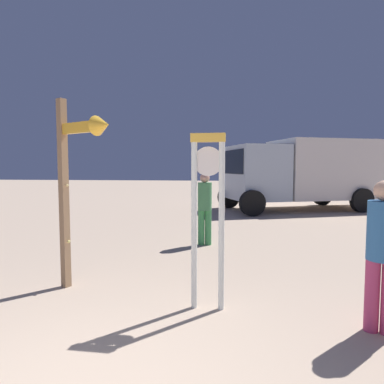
# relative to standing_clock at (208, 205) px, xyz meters

# --- Properties ---
(standing_clock) EXTENTS (0.40, 0.11, 2.06)m
(standing_clock) POSITION_rel_standing_clock_xyz_m (0.00, 0.00, 0.00)
(standing_clock) COLOR white
(standing_clock) RESTS_ON ground_plane
(arrow_sign) EXTENTS (0.94, 0.59, 2.60)m
(arrow_sign) POSITION_rel_standing_clock_xyz_m (-1.76, 0.36, 0.44)
(arrow_sign) COLOR #977352
(arrow_sign) RESTS_ON ground_plane
(person_near_clock) EXTENTS (0.30, 0.30, 1.55)m
(person_near_clock) POSITION_rel_standing_clock_xyz_m (1.77, -0.39, -0.37)
(person_near_clock) COLOR #BD3A68
(person_near_clock) RESTS_ON ground_plane
(person_distant) EXTENTS (0.30, 0.30, 1.56)m
(person_distant) POSITION_rel_standing_clock_xyz_m (-0.28, 3.23, -0.37)
(person_distant) COLOR #3E914F
(person_distant) RESTS_ON ground_plane
(box_truck_near) EXTENTS (6.82, 4.52, 2.73)m
(box_truck_near) POSITION_rel_standing_clock_xyz_m (3.37, 9.76, 0.30)
(box_truck_near) COLOR silver
(box_truck_near) RESTS_ON ground_plane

